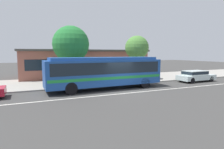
{
  "coord_description": "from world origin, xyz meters",
  "views": [
    {
      "loc": [
        -7.27,
        -14.3,
        3.29
      ],
      "look_at": [
        -0.23,
        1.82,
        1.3
      ],
      "focal_mm": 30.09,
      "sensor_mm": 36.0,
      "label": 1
    }
  ],
  "objects_px": {
    "sedan_far_ahead": "(196,75)",
    "street_tree_mid_block": "(137,48)",
    "transit_bus": "(105,71)",
    "street_tree_near_stop": "(71,44)",
    "pedestrian_walking_along_curb": "(78,75)",
    "bus_stop_sign": "(142,67)",
    "pedestrian_waiting_near_sign": "(50,77)"
  },
  "relations": [
    {
      "from": "bus_stop_sign",
      "to": "pedestrian_walking_along_curb",
      "type": "bearing_deg",
      "value": 174.01
    },
    {
      "from": "street_tree_near_stop",
      "to": "street_tree_mid_block",
      "type": "relative_size",
      "value": 1.14
    },
    {
      "from": "bus_stop_sign",
      "to": "street_tree_mid_block",
      "type": "bearing_deg",
      "value": 73.79
    },
    {
      "from": "transit_bus",
      "to": "street_tree_near_stop",
      "type": "distance_m",
      "value": 5.46
    },
    {
      "from": "pedestrian_walking_along_curb",
      "to": "street_tree_near_stop",
      "type": "bearing_deg",
      "value": 101.09
    },
    {
      "from": "bus_stop_sign",
      "to": "street_tree_near_stop",
      "type": "bearing_deg",
      "value": 162.98
    },
    {
      "from": "pedestrian_waiting_near_sign",
      "to": "bus_stop_sign",
      "type": "xyz_separation_m",
      "value": [
        9.81,
        -0.3,
        0.69
      ]
    },
    {
      "from": "pedestrian_waiting_near_sign",
      "to": "street_tree_mid_block",
      "type": "xyz_separation_m",
      "value": [
        10.43,
        1.84,
        2.83
      ]
    },
    {
      "from": "transit_bus",
      "to": "street_tree_mid_block",
      "type": "xyz_separation_m",
      "value": [
        5.79,
        4.13,
        2.24
      ]
    },
    {
      "from": "transit_bus",
      "to": "bus_stop_sign",
      "type": "distance_m",
      "value": 5.54
    },
    {
      "from": "pedestrian_walking_along_curb",
      "to": "street_tree_mid_block",
      "type": "xyz_separation_m",
      "value": [
        7.75,
        1.39,
        2.8
      ]
    },
    {
      "from": "pedestrian_walking_along_curb",
      "to": "bus_stop_sign",
      "type": "height_order",
      "value": "bus_stop_sign"
    },
    {
      "from": "transit_bus",
      "to": "street_tree_near_stop",
      "type": "bearing_deg",
      "value": 117.89
    },
    {
      "from": "transit_bus",
      "to": "pedestrian_waiting_near_sign",
      "type": "height_order",
      "value": "transit_bus"
    },
    {
      "from": "pedestrian_waiting_near_sign",
      "to": "street_tree_near_stop",
      "type": "height_order",
      "value": "street_tree_near_stop"
    },
    {
      "from": "sedan_far_ahead",
      "to": "street_tree_mid_block",
      "type": "height_order",
      "value": "street_tree_mid_block"
    },
    {
      "from": "transit_bus",
      "to": "bus_stop_sign",
      "type": "relative_size",
      "value": 4.09
    },
    {
      "from": "pedestrian_walking_along_curb",
      "to": "street_tree_mid_block",
      "type": "distance_m",
      "value": 8.36
    },
    {
      "from": "sedan_far_ahead",
      "to": "bus_stop_sign",
      "type": "xyz_separation_m",
      "value": [
        -6.12,
        1.99,
        1.08
      ]
    },
    {
      "from": "bus_stop_sign",
      "to": "pedestrian_waiting_near_sign",
      "type": "bearing_deg",
      "value": 178.26
    },
    {
      "from": "pedestrian_walking_along_curb",
      "to": "street_tree_near_stop",
      "type": "relative_size",
      "value": 0.29
    },
    {
      "from": "transit_bus",
      "to": "pedestrian_waiting_near_sign",
      "type": "xyz_separation_m",
      "value": [
        -4.64,
        2.29,
        -0.59
      ]
    },
    {
      "from": "pedestrian_walking_along_curb",
      "to": "bus_stop_sign",
      "type": "bearing_deg",
      "value": -5.99
    },
    {
      "from": "sedan_far_ahead",
      "to": "bus_stop_sign",
      "type": "bearing_deg",
      "value": 161.99
    },
    {
      "from": "transit_bus",
      "to": "pedestrian_waiting_near_sign",
      "type": "relative_size",
      "value": 6.37
    },
    {
      "from": "pedestrian_walking_along_curb",
      "to": "bus_stop_sign",
      "type": "relative_size",
      "value": 0.66
    },
    {
      "from": "transit_bus",
      "to": "street_tree_mid_block",
      "type": "height_order",
      "value": "street_tree_mid_block"
    },
    {
      "from": "transit_bus",
      "to": "pedestrian_waiting_near_sign",
      "type": "distance_m",
      "value": 5.21
    },
    {
      "from": "sedan_far_ahead",
      "to": "bus_stop_sign",
      "type": "relative_size",
      "value": 1.78
    },
    {
      "from": "sedan_far_ahead",
      "to": "pedestrian_walking_along_curb",
      "type": "height_order",
      "value": "pedestrian_walking_along_curb"
    },
    {
      "from": "sedan_far_ahead",
      "to": "street_tree_mid_block",
      "type": "distance_m",
      "value": 7.59
    },
    {
      "from": "sedan_far_ahead",
      "to": "pedestrian_walking_along_curb",
      "type": "distance_m",
      "value": 13.54
    }
  ]
}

